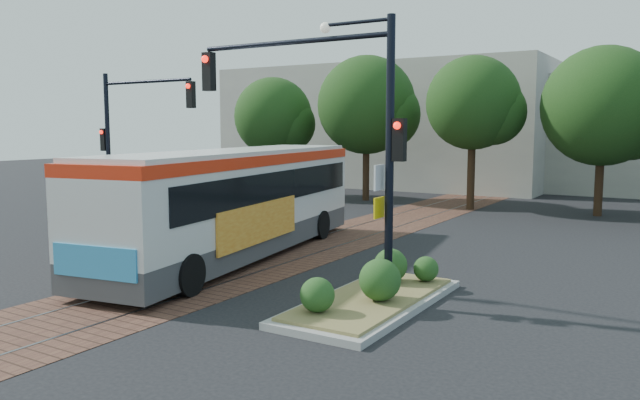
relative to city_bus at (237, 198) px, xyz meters
The scene contains 10 objects.
ground 2.62m from the city_bus, 58.01° to the right, with size 120.00×120.00×0.00m, color black.
trackbed 3.14m from the city_bus, 66.94° to the left, with size 3.60×40.00×0.02m.
tree_row 15.27m from the city_bus, 81.46° to the left, with size 26.40×5.60×7.67m.
warehouses 27.21m from the city_bus, 88.97° to the left, with size 40.00×13.00×8.00m.
city_bus is the anchor object (origin of this frame).
traffic_island 6.52m from the city_bus, 23.36° to the right, with size 2.20×5.20×1.13m.
signal_pole_main 5.94m from the city_bus, 26.48° to the right, with size 5.49×0.46×6.00m.
signal_pole_left 8.00m from the city_bus, 162.10° to the left, with size 4.99×0.34×6.00m.
officer 10.14m from the city_bus, 159.59° to the left, with size 0.58×0.38×1.60m, color black.
parked_car 12.63m from the city_bus, 117.00° to the left, with size 1.62×3.99×1.16m, color black.
Camera 1 is at (10.75, -12.89, 3.86)m, focal length 35.00 mm.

